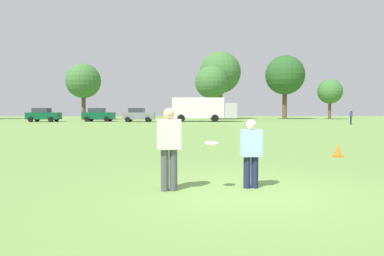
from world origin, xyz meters
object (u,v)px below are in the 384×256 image
at_px(frisbee, 211,143).
at_px(parked_car_center, 138,115).
at_px(bystander_sideline_watcher, 351,116).
at_px(traffic_cone, 338,150).
at_px(player_defender, 251,150).
at_px(box_truck, 203,108).
at_px(parked_car_mid_left, 98,115).
at_px(parked_car_near_left, 43,115).
at_px(player_thrower, 169,144).

relative_size(frisbee, parked_car_center, 0.06).
bearing_deg(bystander_sideline_watcher, traffic_cone, -116.49).
height_order(player_defender, bystander_sideline_watcher, bystander_sideline_watcher).
bearing_deg(box_truck, parked_car_center, -178.03).
distance_m(parked_car_mid_left, box_truck, 14.12).
distance_m(player_defender, traffic_cone, 6.57).
distance_m(frisbee, traffic_cone, 7.29).
distance_m(frisbee, parked_car_mid_left, 44.70).
xyz_separation_m(parked_car_mid_left, bystander_sideline_watcher, (29.35, -11.44, -0.01)).
xyz_separation_m(parked_car_near_left, parked_car_center, (12.49, -0.46, 0.00)).
relative_size(parked_car_mid_left, parked_car_center, 1.00).
height_order(traffic_cone, bystander_sideline_watcher, bystander_sideline_watcher).
height_order(player_defender, parked_car_mid_left, parked_car_mid_left).
height_order(player_defender, parked_car_near_left, parked_car_near_left).
bearing_deg(player_defender, bystander_sideline_watcher, 61.20).
height_order(frisbee, box_truck, box_truck).
distance_m(parked_car_near_left, box_truck, 21.05).
bearing_deg(traffic_cone, box_truck, 93.14).
height_order(frisbee, parked_car_mid_left, parked_car_mid_left).
height_order(player_defender, traffic_cone, player_defender).
bearing_deg(player_thrower, parked_car_mid_left, 103.23).
bearing_deg(parked_car_near_left, traffic_cone, -58.14).
height_order(traffic_cone, parked_car_mid_left, parked_car_mid_left).
relative_size(player_defender, parked_car_center, 0.34).
xyz_separation_m(player_thrower, parked_car_near_left, (-17.17, 42.35, -0.04)).
height_order(player_defender, parked_car_center, parked_car_center).
distance_m(player_thrower, parked_car_center, 42.14).
relative_size(frisbee, bystander_sideline_watcher, 0.17).
bearing_deg(player_defender, parked_car_near_left, 114.16).
relative_size(player_defender, parked_car_mid_left, 0.34).
relative_size(player_thrower, parked_car_mid_left, 0.40).
xyz_separation_m(frisbee, bystander_sideline_watcher, (18.29, 31.86, -0.07)).
xyz_separation_m(player_thrower, box_truck, (3.86, 42.18, 0.79)).
bearing_deg(frisbee, parked_car_near_left, 113.09).
xyz_separation_m(player_defender, frisbee, (-0.87, -0.17, 0.17)).
height_order(box_truck, bystander_sideline_watcher, box_truck).
distance_m(parked_car_near_left, parked_car_mid_left, 7.05).
xyz_separation_m(player_defender, traffic_cone, (4.15, 5.06, -0.59)).
relative_size(frisbee, box_truck, 0.03).
height_order(parked_car_mid_left, parked_car_center, same).
bearing_deg(bystander_sideline_watcher, parked_car_mid_left, 158.70).
bearing_deg(parked_car_near_left, box_truck, -0.47).
bearing_deg(traffic_cone, player_thrower, -138.32).
bearing_deg(player_defender, traffic_cone, 50.64).
bearing_deg(parked_car_near_left, parked_car_mid_left, 7.97).
distance_m(parked_car_mid_left, bystander_sideline_watcher, 31.50).
distance_m(traffic_cone, parked_car_near_left, 43.69).
bearing_deg(player_thrower, frisbee, 1.04).
bearing_deg(bystander_sideline_watcher, box_truck, 146.07).
xyz_separation_m(parked_car_mid_left, box_truck, (14.05, -1.15, 0.83)).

